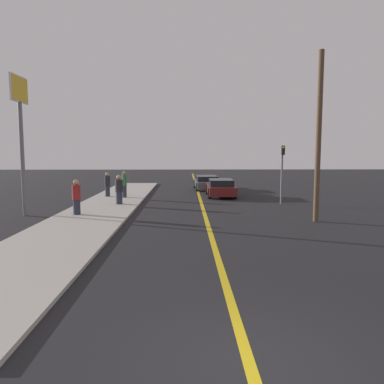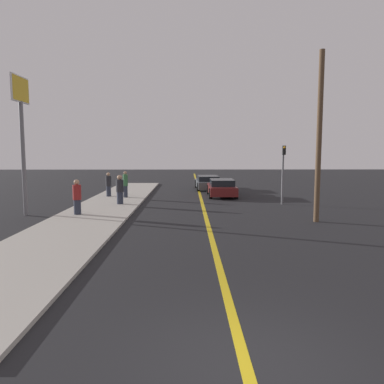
# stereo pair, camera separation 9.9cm
# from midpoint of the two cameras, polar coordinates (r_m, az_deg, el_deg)

# --- Properties ---
(ground_plane) EXTENTS (120.00, 120.00, 0.00)m
(ground_plane) POSITION_cam_midpoint_polar(r_m,az_deg,el_deg) (6.22, 8.80, -25.07)
(ground_plane) COLOR black
(road_center_line) EXTENTS (0.20, 60.00, 0.01)m
(road_center_line) POSITION_cam_midpoint_polar(r_m,az_deg,el_deg) (23.48, 1.66, -1.62)
(road_center_line) COLOR gold
(road_center_line) RESTS_ON ground_plane
(sidewalk_left) EXTENTS (3.64, 31.19, 0.11)m
(sidewalk_left) POSITION_cam_midpoint_polar(r_m,az_deg,el_deg) (21.58, -13.04, -2.34)
(sidewalk_left) COLOR #ADA89E
(sidewalk_left) RESTS_ON ground_plane
(car_near_right_lane) EXTENTS (1.96, 4.32, 1.23)m
(car_near_right_lane) POSITION_cam_midpoint_polar(r_m,az_deg,el_deg) (26.71, 4.66, 0.64)
(car_near_right_lane) COLOR maroon
(car_near_right_lane) RESTS_ON ground_plane
(car_ahead_center) EXTENTS (2.15, 4.72, 1.16)m
(car_ahead_center) POSITION_cam_midpoint_polar(r_m,az_deg,el_deg) (31.53, 2.52, 1.46)
(car_ahead_center) COLOR #4C5156
(car_ahead_center) RESTS_ON ground_plane
(pedestrian_near_curb) EXTENTS (0.41, 0.41, 1.73)m
(pedestrian_near_curb) POSITION_cam_midpoint_polar(r_m,az_deg,el_deg) (19.25, -16.97, -0.75)
(pedestrian_near_curb) COLOR #282D3D
(pedestrian_near_curb) RESTS_ON sidewalk_left
(pedestrian_mid_group) EXTENTS (0.44, 0.44, 1.72)m
(pedestrian_mid_group) POSITION_cam_midpoint_polar(r_m,az_deg,el_deg) (22.43, -10.82, 0.35)
(pedestrian_mid_group) COLOR #282D3D
(pedestrian_mid_group) RESTS_ON sidewalk_left
(pedestrian_far_standing) EXTENTS (0.33, 0.33, 1.76)m
(pedestrian_far_standing) POSITION_cam_midpoint_polar(r_m,az_deg,el_deg) (25.58, -10.00, 1.18)
(pedestrian_far_standing) COLOR #282D3D
(pedestrian_far_standing) RESTS_ON sidewalk_left
(pedestrian_by_sign) EXTENTS (0.38, 0.38, 1.65)m
(pedestrian_by_sign) POSITION_cam_midpoint_polar(r_m,az_deg,el_deg) (26.39, -12.50, 1.13)
(pedestrian_by_sign) COLOR #282D3D
(pedestrian_by_sign) RESTS_ON sidewalk_left
(traffic_light) EXTENTS (0.18, 0.40, 3.54)m
(traffic_light) POSITION_cam_midpoint_polar(r_m,az_deg,el_deg) (23.14, 13.83, 3.57)
(traffic_light) COLOR slate
(traffic_light) RESTS_ON ground_plane
(roadside_sign) EXTENTS (0.20, 1.84, 6.84)m
(roadside_sign) POSITION_cam_midpoint_polar(r_m,az_deg,el_deg) (20.40, -24.47, 10.84)
(roadside_sign) COLOR slate
(roadside_sign) RESTS_ON ground_plane
(utility_pole) EXTENTS (0.24, 0.24, 7.64)m
(utility_pole) POSITION_cam_midpoint_polar(r_m,az_deg,el_deg) (17.85, 18.95, 7.84)
(utility_pole) COLOR brown
(utility_pole) RESTS_ON ground_plane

